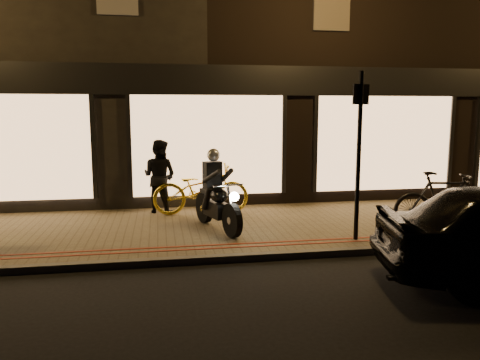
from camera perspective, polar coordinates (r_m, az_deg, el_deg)
name	(u,v)px	position (r m, az deg, el deg)	size (l,w,h in m)	color
ground	(235,263)	(7.68, -0.59, -10.05)	(90.00, 90.00, 0.00)	black
sidewalk	(219,229)	(9.56, -2.52, -5.95)	(50.00, 4.00, 0.12)	brown
kerb_stone	(235,258)	(7.71, -0.65, -9.51)	(50.00, 0.14, 0.12)	#59544C
red_kerb_lines	(230,246)	(8.16, -1.22, -8.02)	(50.00, 0.26, 0.01)	maroon
building_row	(192,56)	(16.32, -5.86, 14.78)	(48.00, 10.11, 8.50)	black
motorcycle	(216,198)	(9.17, -2.90, -2.26)	(0.79, 1.88, 1.59)	black
sign_post	(359,147)	(8.55, 14.30, 3.89)	(0.34, 0.14, 3.00)	black
bicycle_gold	(201,189)	(10.56, -4.78, -1.13)	(0.75, 2.15, 1.13)	gold
bicycle_dark	(443,201)	(9.95, 23.55, -2.35)	(0.54, 1.91, 1.15)	black
person_dark	(160,176)	(10.80, -9.79, 0.45)	(0.81, 0.63, 1.67)	black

